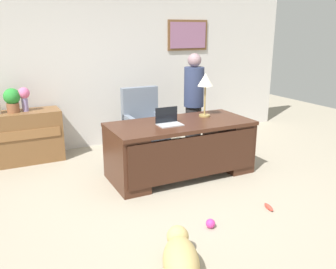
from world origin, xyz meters
TOP-DOWN VIEW (x-y plane):
  - ground_plane at (0.00, 0.00)m, footprint 12.00×12.00m
  - back_wall at (0.01, 2.60)m, footprint 7.00×0.16m
  - desk at (0.29, 0.69)m, footprint 1.97×0.90m
  - credenza at (-1.74, 2.25)m, footprint 1.38×0.50m
  - armchair at (0.16, 1.70)m, footprint 0.60×0.59m
  - person_standing at (0.96, 1.50)m, footprint 0.32×0.32m
  - dog_lying at (-0.74, -1.20)m, footprint 0.52×0.75m
  - laptop at (0.09, 0.69)m, footprint 0.32×0.22m
  - desk_lamp at (0.77, 0.88)m, footprint 0.22×0.22m
  - vase_with_flowers at (-1.54, 2.25)m, footprint 0.17×0.17m
  - potted_plant at (-1.71, 2.25)m, footprint 0.24×0.24m
  - dog_toy_ball at (-0.11, -0.69)m, footprint 0.10×0.10m
  - dog_toy_bone at (0.71, -0.64)m, footprint 0.09×0.18m

SIDE VIEW (x-z plane):
  - ground_plane at x=0.00m, z-range 0.00..0.00m
  - dog_toy_bone at x=0.71m, z-range 0.00..0.05m
  - dog_toy_ball at x=-0.11m, z-range 0.00..0.10m
  - dog_lying at x=-0.74m, z-range 0.01..0.31m
  - credenza at x=-1.74m, z-range 0.00..0.79m
  - desk at x=0.29m, z-range 0.04..0.80m
  - armchair at x=0.16m, z-range -0.06..1.04m
  - laptop at x=0.09m, z-range 0.71..0.93m
  - person_standing at x=0.96m, z-range 0.02..1.64m
  - potted_plant at x=-1.71m, z-range 0.81..1.17m
  - vase_with_flowers at x=-1.54m, z-range 0.84..1.20m
  - desk_lamp at x=0.77m, z-range 0.94..1.56m
  - back_wall at x=0.01m, z-range 0.00..2.70m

